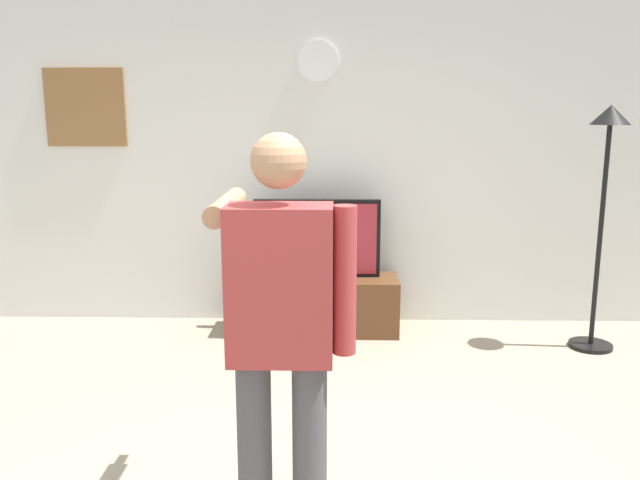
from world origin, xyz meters
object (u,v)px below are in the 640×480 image
framed_picture (86,107)px  wall_clock (318,61)px  floor_lamp (605,177)px  tv_stand (317,304)px  person_standing_nearer_lamp (281,325)px  television (317,238)px

framed_picture → wall_clock: bearing=-0.2°
framed_picture → floor_lamp: framed_picture is taller
tv_stand → floor_lamp: floor_lamp is taller
wall_clock → floor_lamp: wall_clock is taller
person_standing_nearer_lamp → wall_clock: bearing=88.7°
tv_stand → person_standing_nearer_lamp: (-0.06, -2.66, 0.74)m
television → wall_clock: bearing=90.0°
television → framed_picture: bearing=172.5°
television → floor_lamp: size_ratio=0.56×
wall_clock → framed_picture: size_ratio=0.50×
television → tv_stand: bearing=-90.0°
television → wall_clock: size_ratio=3.11×
tv_stand → person_standing_nearer_lamp: bearing=-91.4°
tv_stand → floor_lamp: size_ratio=0.72×
tv_stand → wall_clock: (-0.00, 0.29, 1.93)m
television → framed_picture: size_ratio=1.55×
floor_lamp → person_standing_nearer_lamp: (-2.17, -2.34, -0.33)m
tv_stand → framed_picture: (-1.90, 0.30, 1.57)m
person_standing_nearer_lamp → tv_stand: bearing=88.6°
television → person_standing_nearer_lamp: (-0.06, -2.70, 0.20)m
person_standing_nearer_lamp → framed_picture: bearing=121.8°
television → floor_lamp: floor_lamp is taller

